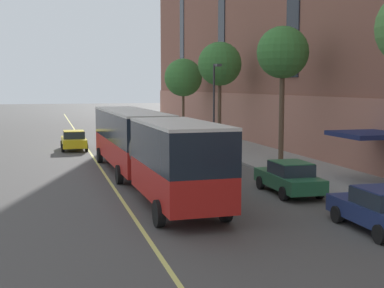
{
  "coord_description": "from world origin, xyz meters",
  "views": [
    {
      "loc": [
        -5.59,
        -28.11,
        5.09
      ],
      "look_at": [
        2.4,
        1.09,
        1.8
      ],
      "focal_mm": 50.0,
      "sensor_mm": 36.0,
      "label": 1
    }
  ],
  "objects_px": {
    "city_bus": "(144,143)",
    "street_tree_far_uptown": "(220,64)",
    "parked_car_navy_3": "(380,210)",
    "parked_car_green_4": "(169,132)",
    "street_tree_far_downtown": "(183,78)",
    "parked_car_green_2": "(289,178)",
    "fire_hydrant": "(192,137)",
    "taxi_cab": "(74,140)",
    "street_lamp": "(215,97)",
    "parked_car_champagne_5": "(145,123)",
    "street_tree_mid_block": "(283,53)",
    "parked_car_darkgray_1": "(193,141)"
  },
  "relations": [
    {
      "from": "fire_hydrant",
      "to": "street_tree_far_uptown",
      "type": "bearing_deg",
      "value": -58.92
    },
    {
      "from": "street_lamp",
      "to": "fire_hydrant",
      "type": "relative_size",
      "value": 9.28
    },
    {
      "from": "street_tree_far_uptown",
      "to": "street_tree_mid_block",
      "type": "bearing_deg",
      "value": -90.0
    },
    {
      "from": "parked_car_navy_3",
      "to": "street_tree_far_uptown",
      "type": "distance_m",
      "value": 28.94
    },
    {
      "from": "parked_car_green_4",
      "to": "street_tree_far_uptown",
      "type": "relative_size",
      "value": 0.5
    },
    {
      "from": "street_tree_far_uptown",
      "to": "street_tree_far_downtown",
      "type": "xyz_separation_m",
      "value": [
        0.0,
        12.65,
        -0.95
      ]
    },
    {
      "from": "fire_hydrant",
      "to": "street_tree_mid_block",
      "type": "bearing_deg",
      "value": -83.66
    },
    {
      "from": "city_bus",
      "to": "street_lamp",
      "type": "bearing_deg",
      "value": 58.23
    },
    {
      "from": "taxi_cab",
      "to": "street_tree_far_downtown",
      "type": "relative_size",
      "value": 0.56
    },
    {
      "from": "parked_car_champagne_5",
      "to": "street_tree_far_uptown",
      "type": "height_order",
      "value": "street_tree_far_uptown"
    },
    {
      "from": "street_tree_mid_block",
      "to": "fire_hydrant",
      "type": "relative_size",
      "value": 12.09
    },
    {
      "from": "parked_car_green_2",
      "to": "fire_hydrant",
      "type": "bearing_deg",
      "value": 85.77
    },
    {
      "from": "parked_car_darkgray_1",
      "to": "street_tree_far_uptown",
      "type": "xyz_separation_m",
      "value": [
        3.32,
        3.41,
        6.16
      ]
    },
    {
      "from": "parked_car_green_2",
      "to": "parked_car_green_4",
      "type": "bearing_deg",
      "value": 89.79
    },
    {
      "from": "parked_car_darkgray_1",
      "to": "street_tree_far_downtown",
      "type": "distance_m",
      "value": 17.21
    },
    {
      "from": "street_tree_far_downtown",
      "to": "parked_car_green_2",
      "type": "bearing_deg",
      "value": -95.91
    },
    {
      "from": "parked_car_green_2",
      "to": "street_tree_mid_block",
      "type": "bearing_deg",
      "value": 67.73
    },
    {
      "from": "city_bus",
      "to": "parked_car_navy_3",
      "type": "height_order",
      "value": "city_bus"
    },
    {
      "from": "parked_car_navy_3",
      "to": "fire_hydrant",
      "type": "relative_size",
      "value": 6.26
    },
    {
      "from": "parked_car_navy_3",
      "to": "street_lamp",
      "type": "height_order",
      "value": "street_lamp"
    },
    {
      "from": "parked_car_champagne_5",
      "to": "street_tree_far_downtown",
      "type": "relative_size",
      "value": 0.55
    },
    {
      "from": "city_bus",
      "to": "parked_car_darkgray_1",
      "type": "relative_size",
      "value": 4.37
    },
    {
      "from": "street_tree_mid_block",
      "to": "taxi_cab",
      "type": "bearing_deg",
      "value": 135.91
    },
    {
      "from": "taxi_cab",
      "to": "parked_car_navy_3",
      "type": "bearing_deg",
      "value": -71.62
    },
    {
      "from": "taxi_cab",
      "to": "street_tree_far_uptown",
      "type": "relative_size",
      "value": 0.51
    },
    {
      "from": "parked_car_navy_3",
      "to": "parked_car_champagne_5",
      "type": "relative_size",
      "value": 1.03
    },
    {
      "from": "street_tree_far_downtown",
      "to": "street_tree_mid_block",
      "type": "bearing_deg",
      "value": -90.0
    },
    {
      "from": "parked_car_navy_3",
      "to": "street_tree_far_uptown",
      "type": "relative_size",
      "value": 0.52
    },
    {
      "from": "city_bus",
      "to": "street_tree_far_uptown",
      "type": "bearing_deg",
      "value": 59.98
    },
    {
      "from": "parked_car_navy_3",
      "to": "parked_car_green_4",
      "type": "height_order",
      "value": "same"
    },
    {
      "from": "street_tree_far_uptown",
      "to": "parked_car_green_2",
      "type": "bearing_deg",
      "value": -99.38
    },
    {
      "from": "parked_car_green_2",
      "to": "street_tree_far_downtown",
      "type": "relative_size",
      "value": 0.58
    },
    {
      "from": "street_tree_mid_block",
      "to": "city_bus",
      "type": "bearing_deg",
      "value": -157.33
    },
    {
      "from": "parked_car_green_4",
      "to": "parked_car_champagne_5",
      "type": "relative_size",
      "value": 1.0
    },
    {
      "from": "taxi_cab",
      "to": "street_tree_mid_block",
      "type": "distance_m",
      "value": 18.44
    },
    {
      "from": "city_bus",
      "to": "street_tree_mid_block",
      "type": "relative_size",
      "value": 2.38
    },
    {
      "from": "taxi_cab",
      "to": "street_lamp",
      "type": "distance_m",
      "value": 11.78
    },
    {
      "from": "street_tree_mid_block",
      "to": "street_lamp",
      "type": "xyz_separation_m",
      "value": [
        -1.62,
        8.92,
        -2.87
      ]
    },
    {
      "from": "parked_car_green_2",
      "to": "parked_car_champagne_5",
      "type": "xyz_separation_m",
      "value": [
        0.17,
        38.88,
        -0.0
      ]
    },
    {
      "from": "street_tree_far_downtown",
      "to": "fire_hydrant",
      "type": "xyz_separation_m",
      "value": [
        -1.72,
        -9.79,
        -5.5
      ]
    },
    {
      "from": "street_tree_mid_block",
      "to": "street_tree_far_downtown",
      "type": "height_order",
      "value": "street_tree_mid_block"
    },
    {
      "from": "parked_car_green_4",
      "to": "parked_car_champagne_5",
      "type": "xyz_separation_m",
      "value": [
        0.08,
        12.93,
        0.0
      ]
    },
    {
      "from": "street_tree_far_downtown",
      "to": "parked_car_champagne_5",
      "type": "bearing_deg",
      "value": 123.56
    },
    {
      "from": "parked_car_green_4",
      "to": "street_lamp",
      "type": "bearing_deg",
      "value": -78.1
    },
    {
      "from": "parked_car_green_4",
      "to": "street_tree_far_uptown",
      "type": "height_order",
      "value": "street_tree_far_uptown"
    },
    {
      "from": "city_bus",
      "to": "street_tree_far_uptown",
      "type": "distance_m",
      "value": 19.85
    },
    {
      "from": "city_bus",
      "to": "parked_car_green_2",
      "type": "height_order",
      "value": "city_bus"
    },
    {
      "from": "parked_car_green_2",
      "to": "taxi_cab",
      "type": "relative_size",
      "value": 1.03
    },
    {
      "from": "parked_car_green_4",
      "to": "street_tree_mid_block",
      "type": "height_order",
      "value": "street_tree_mid_block"
    },
    {
      "from": "parked_car_navy_3",
      "to": "fire_hydrant",
      "type": "height_order",
      "value": "parked_car_navy_3"
    }
  ]
}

